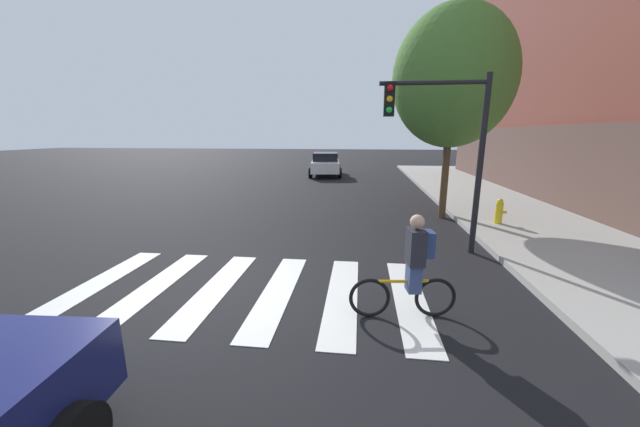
# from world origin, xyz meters

# --- Properties ---
(ground_plane) EXTENTS (120.00, 120.00, 0.00)m
(ground_plane) POSITION_xyz_m (0.00, 0.00, 0.00)
(ground_plane) COLOR black
(crosswalk_stripes) EXTENTS (6.56, 3.39, 0.01)m
(crosswalk_stripes) POSITION_xyz_m (0.21, 0.00, 0.01)
(crosswalk_stripes) COLOR silver
(crosswalk_stripes) RESTS_ON ground
(sedan_mid) EXTENTS (2.49, 4.76, 1.60)m
(sedan_mid) POSITION_xyz_m (-0.15, 18.17, 0.82)
(sedan_mid) COLOR silver
(sedan_mid) RESTS_ON ground
(cyclist) EXTENTS (1.70, 0.39, 1.69)m
(cyclist) POSITION_xyz_m (3.12, -0.60, 0.84)
(cyclist) COLOR black
(cyclist) RESTS_ON ground
(traffic_light_near) EXTENTS (2.47, 0.28, 4.20)m
(traffic_light_near) POSITION_xyz_m (4.23, 2.69, 2.86)
(traffic_light_near) COLOR black
(traffic_light_near) RESTS_ON ground
(fire_hydrant) EXTENTS (0.33, 0.22, 0.78)m
(fire_hydrant) POSITION_xyz_m (6.59, 5.17, 0.53)
(fire_hydrant) COLOR gold
(fire_hydrant) RESTS_ON sidewalk
(street_tree_near) EXTENTS (3.85, 3.85, 6.84)m
(street_tree_near) POSITION_xyz_m (5.17, 6.38, 4.62)
(street_tree_near) COLOR #4C3823
(street_tree_near) RESTS_ON ground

